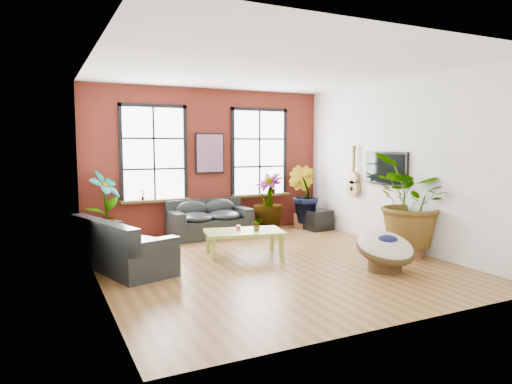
# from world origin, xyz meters

# --- Properties ---
(room) EXTENTS (6.04, 6.54, 3.54)m
(room) POSITION_xyz_m (0.00, 0.15, 1.75)
(room) COLOR brown
(room) RESTS_ON ground
(sofa_back) EXTENTS (1.93, 1.00, 0.87)m
(sofa_back) POSITION_xyz_m (-0.21, 2.75, 0.39)
(sofa_back) COLOR black
(sofa_back) RESTS_ON ground
(sofa_left) EXTENTS (1.54, 2.40, 0.88)m
(sofa_left) POSITION_xyz_m (-2.55, 0.79, 0.40)
(sofa_left) COLOR black
(sofa_left) RESTS_ON ground
(coffee_table) EXTENTS (1.64, 1.14, 0.58)m
(coffee_table) POSITION_xyz_m (-0.18, 0.76, 0.43)
(coffee_table) COLOR olive
(coffee_table) RESTS_ON ground
(papasan_chair) EXTENTS (1.10, 1.11, 0.74)m
(papasan_chair) POSITION_xyz_m (1.52, -1.35, 0.38)
(papasan_chair) COLOR #433017
(papasan_chair) RESTS_ON ground
(poster) EXTENTS (0.74, 0.06, 0.98)m
(poster) POSITION_xyz_m (0.00, 3.18, 1.95)
(poster) COLOR black
(poster) RESTS_ON room
(tv_wall_unit) EXTENTS (0.13, 1.86, 1.20)m
(tv_wall_unit) POSITION_xyz_m (2.93, 0.60, 1.54)
(tv_wall_unit) COLOR black
(tv_wall_unit) RESTS_ON room
(media_box) EXTENTS (0.65, 0.55, 0.51)m
(media_box) POSITION_xyz_m (2.58, 2.32, 0.25)
(media_box) COLOR black
(media_box) RESTS_ON ground
(pot_back_left) EXTENTS (0.71, 0.71, 0.40)m
(pot_back_left) POSITION_xyz_m (-2.50, 2.86, 0.20)
(pot_back_left) COLOR brown
(pot_back_left) RESTS_ON ground
(pot_back_right) EXTENTS (0.55, 0.55, 0.36)m
(pot_back_right) POSITION_xyz_m (2.39, 2.74, 0.18)
(pot_back_right) COLOR brown
(pot_back_right) RESTS_ON ground
(pot_right_wall) EXTENTS (0.52, 0.52, 0.38)m
(pot_right_wall) POSITION_xyz_m (2.66, -0.76, 0.19)
(pot_right_wall) COLOR brown
(pot_right_wall) RESTS_ON ground
(pot_mid) EXTENTS (0.46, 0.46, 0.32)m
(pot_mid) POSITION_xyz_m (1.33, 2.62, 0.16)
(pot_mid) COLOR brown
(pot_mid) RESTS_ON ground
(floor_plant_back_left) EXTENTS (0.92, 0.91, 1.47)m
(floor_plant_back_left) POSITION_xyz_m (-2.49, 2.90, 0.88)
(floor_plant_back_left) COLOR #124618
(floor_plant_back_left) RESTS_ON ground
(floor_plant_back_right) EXTENTS (0.92, 1.00, 1.47)m
(floor_plant_back_right) POSITION_xyz_m (2.36, 2.71, 0.89)
(floor_plant_back_right) COLOR #124618
(floor_plant_back_right) RESTS_ON ground
(floor_plant_right_wall) EXTENTS (2.17, 2.20, 1.85)m
(floor_plant_right_wall) POSITION_xyz_m (2.68, -0.76, 1.08)
(floor_plant_right_wall) COLOR #124618
(floor_plant_right_wall) RESTS_ON ground
(floor_plant_mid) EXTENTS (0.96, 0.96, 1.32)m
(floor_plant_mid) POSITION_xyz_m (1.31, 2.61, 0.80)
(floor_plant_mid) COLOR #124618
(floor_plant_mid) RESTS_ON ground
(table_plant) EXTENTS (0.24, 0.22, 0.24)m
(table_plant) POSITION_xyz_m (0.04, 0.65, 0.60)
(table_plant) COLOR #124618
(table_plant) RESTS_ON coffee_table
(sill_plant_left) EXTENTS (0.17, 0.17, 0.27)m
(sill_plant_left) POSITION_xyz_m (-1.65, 3.13, 1.04)
(sill_plant_left) COLOR #124618
(sill_plant_left) RESTS_ON room
(sill_plant_right) EXTENTS (0.19, 0.19, 0.27)m
(sill_plant_right) POSITION_xyz_m (1.70, 3.13, 1.04)
(sill_plant_right) COLOR #124618
(sill_plant_right) RESTS_ON room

